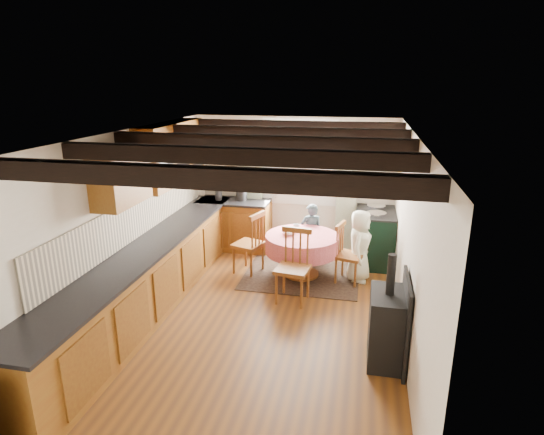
% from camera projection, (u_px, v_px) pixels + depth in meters
% --- Properties ---
extents(floor, '(3.60, 5.50, 0.00)m').
position_uv_depth(floor, '(260.00, 318.00, 5.94)').
color(floor, brown).
rests_on(floor, ground).
extents(ceiling, '(3.60, 5.50, 0.00)m').
position_uv_depth(ceiling, '(258.00, 135.00, 5.23)').
color(ceiling, white).
rests_on(ceiling, ground).
extents(wall_back, '(3.60, 0.00, 2.40)m').
position_uv_depth(wall_back, '(294.00, 184.00, 8.16)').
color(wall_back, silver).
rests_on(wall_back, ground).
extents(wall_front, '(3.60, 0.00, 2.40)m').
position_uv_depth(wall_front, '(163.00, 363.00, 3.01)').
color(wall_front, silver).
rests_on(wall_front, ground).
extents(wall_left, '(0.00, 5.50, 2.40)m').
position_uv_depth(wall_left, '(126.00, 223.00, 5.94)').
color(wall_left, silver).
rests_on(wall_left, ground).
extents(wall_right, '(0.00, 5.50, 2.40)m').
position_uv_depth(wall_right, '(409.00, 242.00, 5.23)').
color(wall_right, silver).
rests_on(wall_right, ground).
extents(beam_a, '(3.60, 0.16, 0.16)m').
position_uv_depth(beam_a, '(196.00, 177.00, 3.39)').
color(beam_a, black).
rests_on(beam_a, ceiling).
extents(beam_b, '(3.60, 0.16, 0.16)m').
position_uv_depth(beam_b, '(234.00, 156.00, 4.32)').
color(beam_b, black).
rests_on(beam_b, ceiling).
extents(beam_c, '(3.60, 0.16, 0.16)m').
position_uv_depth(beam_c, '(258.00, 142.00, 5.26)').
color(beam_c, black).
rests_on(beam_c, ceiling).
extents(beam_d, '(3.60, 0.16, 0.16)m').
position_uv_depth(beam_d, '(275.00, 133.00, 6.19)').
color(beam_d, black).
rests_on(beam_d, ceiling).
extents(beam_e, '(3.60, 0.16, 0.16)m').
position_uv_depth(beam_e, '(288.00, 126.00, 7.13)').
color(beam_e, black).
rests_on(beam_e, ceiling).
extents(splash_left, '(0.02, 4.50, 0.55)m').
position_uv_depth(splash_left, '(138.00, 217.00, 6.21)').
color(splash_left, beige).
rests_on(splash_left, wall_left).
extents(splash_back, '(1.40, 0.02, 0.55)m').
position_uv_depth(splash_back, '(240.00, 182.00, 8.34)').
color(splash_back, beige).
rests_on(splash_back, wall_back).
extents(base_cabinet_left, '(0.60, 5.30, 0.88)m').
position_uv_depth(base_cabinet_left, '(152.00, 278.00, 6.10)').
color(base_cabinet_left, brown).
rests_on(base_cabinet_left, floor).
extents(base_cabinet_back, '(1.30, 0.60, 0.88)m').
position_uv_depth(base_cabinet_back, '(235.00, 225.00, 8.31)').
color(base_cabinet_back, brown).
rests_on(base_cabinet_back, floor).
extents(worktop_left, '(0.64, 5.30, 0.04)m').
position_uv_depth(worktop_left, '(150.00, 246.00, 5.96)').
color(worktop_left, black).
rests_on(worktop_left, base_cabinet_left).
extents(worktop_back, '(1.30, 0.64, 0.04)m').
position_uv_depth(worktop_back, '(234.00, 201.00, 8.15)').
color(worktop_back, black).
rests_on(worktop_back, base_cabinet_back).
extents(wall_cabinet_glass, '(0.34, 1.80, 0.90)m').
position_uv_depth(wall_cabinet_glass, '(172.00, 153.00, 6.81)').
color(wall_cabinet_glass, brown).
rests_on(wall_cabinet_glass, wall_left).
extents(wall_cabinet_solid, '(0.34, 0.90, 0.70)m').
position_uv_depth(wall_cabinet_solid, '(121.00, 176.00, 5.42)').
color(wall_cabinet_solid, brown).
rests_on(wall_cabinet_solid, wall_left).
extents(window_frame, '(1.34, 0.03, 1.54)m').
position_uv_depth(window_frame, '(300.00, 162.00, 8.01)').
color(window_frame, white).
rests_on(window_frame, wall_back).
extents(window_pane, '(1.20, 0.01, 1.40)m').
position_uv_depth(window_pane, '(300.00, 162.00, 8.01)').
color(window_pane, white).
rests_on(window_pane, wall_back).
extents(curtain_left, '(0.35, 0.10, 2.10)m').
position_uv_depth(curtain_left, '(253.00, 189.00, 8.24)').
color(curtain_left, '#9BA77D').
rests_on(curtain_left, wall_back).
extents(curtain_right, '(0.35, 0.10, 2.10)m').
position_uv_depth(curtain_right, '(346.00, 193.00, 7.91)').
color(curtain_right, '#9BA77D').
rests_on(curtain_right, wall_back).
extents(curtain_rod, '(2.00, 0.03, 0.03)m').
position_uv_depth(curtain_rod, '(300.00, 129.00, 7.75)').
color(curtain_rod, black).
rests_on(curtain_rod, wall_back).
extents(wall_picture, '(0.04, 0.50, 0.60)m').
position_uv_depth(wall_picture, '(399.00, 165.00, 7.24)').
color(wall_picture, gold).
rests_on(wall_picture, wall_right).
extents(wall_plate, '(0.30, 0.02, 0.30)m').
position_uv_depth(wall_plate, '(354.00, 159.00, 7.78)').
color(wall_plate, silver).
rests_on(wall_plate, wall_back).
extents(rug, '(1.81, 1.41, 0.01)m').
position_uv_depth(rug, '(301.00, 276.00, 7.20)').
color(rug, black).
rests_on(rug, floor).
extents(dining_table, '(1.15, 1.15, 0.69)m').
position_uv_depth(dining_table, '(302.00, 256.00, 7.11)').
color(dining_table, pink).
rests_on(dining_table, floor).
extents(chair_near, '(0.51, 0.52, 1.05)m').
position_uv_depth(chair_near, '(293.00, 267.00, 6.26)').
color(chair_near, brown).
rests_on(chair_near, floor).
extents(chair_left, '(0.57, 0.56, 1.02)m').
position_uv_depth(chair_left, '(248.00, 242.00, 7.23)').
color(chair_left, brown).
rests_on(chair_left, floor).
extents(chair_right, '(0.51, 0.50, 0.94)m').
position_uv_depth(chair_right, '(350.00, 254.00, 6.87)').
color(chair_right, brown).
rests_on(chair_right, floor).
extents(aga_range, '(0.65, 1.00, 0.92)m').
position_uv_depth(aga_range, '(374.00, 237.00, 7.64)').
color(aga_range, black).
rests_on(aga_range, floor).
extents(cast_iron_stove, '(0.38, 0.63, 1.27)m').
position_uv_depth(cast_iron_stove, '(388.00, 309.00, 4.88)').
color(cast_iron_stove, black).
rests_on(cast_iron_stove, floor).
extents(child_far, '(0.44, 0.35, 1.04)m').
position_uv_depth(child_far, '(311.00, 233.00, 7.62)').
color(child_far, '#314751').
rests_on(child_far, floor).
extents(child_right, '(0.44, 0.60, 1.13)m').
position_uv_depth(child_right, '(360.00, 246.00, 6.91)').
color(child_right, white).
rests_on(child_right, floor).
extents(bowl_a, '(0.28, 0.28, 0.05)m').
position_uv_depth(bowl_a, '(289.00, 232.00, 7.10)').
color(bowl_a, silver).
rests_on(bowl_a, dining_table).
extents(bowl_b, '(0.21, 0.21, 0.06)m').
position_uv_depth(bowl_b, '(289.00, 233.00, 7.03)').
color(bowl_b, silver).
rests_on(bowl_b, dining_table).
extents(cup, '(0.15, 0.15, 0.10)m').
position_uv_depth(cup, '(296.00, 227.00, 7.23)').
color(cup, silver).
rests_on(cup, dining_table).
extents(canister_tall, '(0.12, 0.12, 0.21)m').
position_uv_depth(canister_tall, '(219.00, 194.00, 8.15)').
color(canister_tall, '#262628').
rests_on(canister_tall, worktop_back).
extents(canister_wide, '(0.20, 0.20, 0.22)m').
position_uv_depth(canister_wide, '(241.00, 194.00, 8.12)').
color(canister_wide, '#262628').
rests_on(canister_wide, worktop_back).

